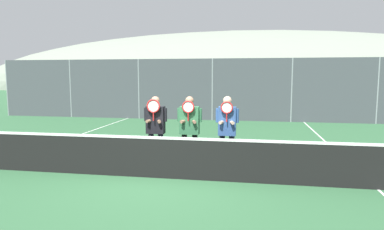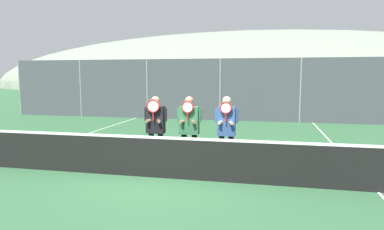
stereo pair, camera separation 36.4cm
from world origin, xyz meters
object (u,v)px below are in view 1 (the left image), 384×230
player_center_right (227,128)px  car_far_left (97,96)px  car_left_of_center (175,97)px  player_center_left (190,126)px  player_leftmost (156,125)px  car_center (266,98)px

player_center_right → car_far_left: bearing=126.2°
player_center_right → car_left_of_center: 12.65m
car_far_left → car_left_of_center: (5.19, -0.54, 0.00)m
player_center_left → player_center_right: bearing=-3.9°
player_leftmost → player_center_right: player_center_right is taller
player_center_left → car_left_of_center: car_left_of_center is taller
player_leftmost → car_left_of_center: 12.19m
player_center_right → car_center: size_ratio=0.39×
car_center → car_far_left: bearing=178.8°
player_center_right → car_center: car_center is taller
player_leftmost → player_center_left: 0.83m
car_far_left → car_left_of_center: 5.22m
car_far_left → player_center_right: bearing=-53.8°
car_center → car_left_of_center: bearing=-176.6°
player_leftmost → player_center_right: (1.73, -0.02, -0.01)m
player_center_left → car_center: 12.46m
player_leftmost → player_center_left: size_ratio=1.00×
player_leftmost → car_center: car_center is taller
player_center_right → car_far_left: 15.54m
player_leftmost → car_center: (3.07, 12.29, -0.11)m
car_left_of_center → player_leftmost: bearing=-79.3°
player_center_right → player_center_left: bearing=176.1°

